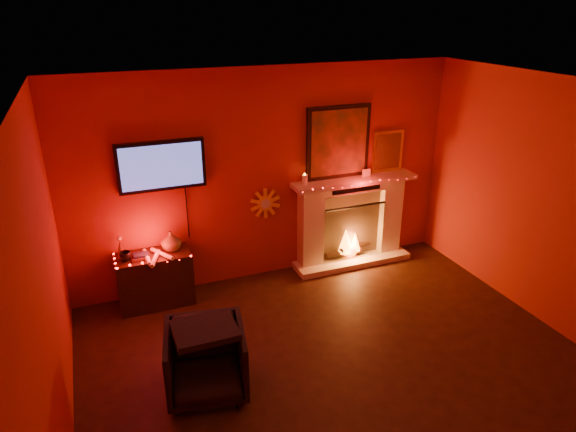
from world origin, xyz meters
name	(u,v)px	position (x,y,z in m)	size (l,w,h in m)	color
room	(368,264)	(0.00, 0.00, 1.35)	(5.00, 5.00, 5.00)	black
fireplace	(351,213)	(1.14, 2.39, 0.72)	(1.72, 0.40, 2.18)	beige
tv	(162,166)	(-1.30, 2.45, 1.65)	(1.00, 0.07, 1.24)	black
sunburst_clock	(265,203)	(-0.05, 2.48, 1.00)	(0.40, 0.03, 0.40)	#FAAB33
console_table	(155,276)	(-1.52, 2.26, 0.36)	(0.86, 0.56, 0.90)	black
armchair	(206,360)	(-1.32, 0.55, 0.34)	(0.72, 0.74, 0.67)	black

